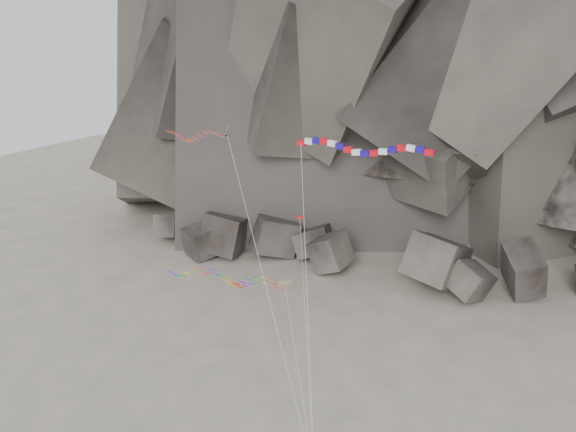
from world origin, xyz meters
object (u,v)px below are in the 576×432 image
at_px(parafoil_kite, 220,276).
at_px(banner_kite, 361,149).
at_px(pennant_kite, 303,276).
at_px(delta_kite, 192,135).

bearing_deg(parafoil_kite, banner_kite, -15.82).
bearing_deg(banner_kite, parafoil_kite, -170.13).
xyz_separation_m(banner_kite, pennant_kite, (-3.43, -5.62, -10.68)).
bearing_deg(delta_kite, pennant_kite, -39.95).
bearing_deg(pennant_kite, banner_kite, 32.16).
bearing_deg(pennant_kite, parafoil_kite, 130.66).
distance_m(banner_kite, pennant_kite, 12.54).
bearing_deg(banner_kite, delta_kite, -176.05).
height_order(delta_kite, banner_kite, delta_kite).
relative_size(banner_kite, parafoil_kite, 1.02).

